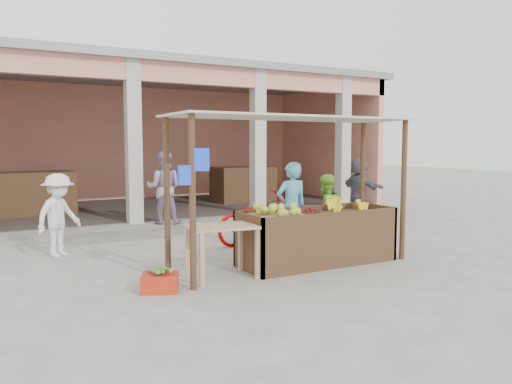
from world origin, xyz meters
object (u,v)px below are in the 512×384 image
red_crate (160,283)px  vendor_blue (292,205)px  vendor_green (325,210)px  motorcycle (260,217)px  side_table (222,235)px  fruit_stall (317,239)px

red_crate → vendor_blue: (2.83, 1.18, 0.75)m
vendor_green → motorcycle: bearing=-55.4°
side_table → motorcycle: bearing=56.0°
fruit_stall → vendor_blue: bearing=86.7°
red_crate → motorcycle: bearing=62.8°
side_table → red_crate: 1.16m
vendor_green → motorcycle: (-0.85, 1.00, -0.21)m
fruit_stall → vendor_green: bearing=47.3°
fruit_stall → vendor_green: 1.27m
fruit_stall → vendor_green: (0.83, 0.90, 0.34)m
fruit_stall → red_crate: bearing=-173.3°
fruit_stall → motorcycle: 1.91m
side_table → vendor_blue: (1.81, 0.97, 0.23)m
side_table → vendor_blue: size_ratio=0.59×
vendor_blue → vendor_green: 0.79m
vendor_blue → vendor_green: size_ratio=1.19×
side_table → motorcycle: motorcycle is taller
vendor_blue → motorcycle: bearing=-84.5°
vendor_green → motorcycle: size_ratio=0.73×
fruit_stall → side_table: fruit_stall is taller
fruit_stall → vendor_blue: size_ratio=1.48×
motorcycle → vendor_green: bearing=-145.6°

